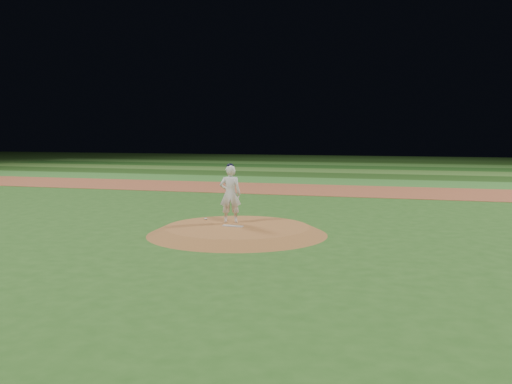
# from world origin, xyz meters

# --- Properties ---
(ground) EXTENTS (120.00, 120.00, 0.00)m
(ground) POSITION_xyz_m (0.00, 0.00, 0.00)
(ground) COLOR #2B5C1D
(ground) RESTS_ON ground
(infield_dirt_band) EXTENTS (70.00, 6.00, 0.02)m
(infield_dirt_band) POSITION_xyz_m (0.00, 14.00, 0.01)
(infield_dirt_band) COLOR #9C4F30
(infield_dirt_band) RESTS_ON ground
(outfield_stripe_0) EXTENTS (70.00, 5.00, 0.02)m
(outfield_stripe_0) POSITION_xyz_m (0.00, 19.50, 0.01)
(outfield_stripe_0) COLOR #36772B
(outfield_stripe_0) RESTS_ON ground
(outfield_stripe_1) EXTENTS (70.00, 5.00, 0.02)m
(outfield_stripe_1) POSITION_xyz_m (0.00, 24.50, 0.01)
(outfield_stripe_1) COLOR #204516
(outfield_stripe_1) RESTS_ON ground
(outfield_stripe_2) EXTENTS (70.00, 5.00, 0.02)m
(outfield_stripe_2) POSITION_xyz_m (0.00, 29.50, 0.01)
(outfield_stripe_2) COLOR #44772B
(outfield_stripe_2) RESTS_ON ground
(outfield_stripe_3) EXTENTS (70.00, 5.00, 0.02)m
(outfield_stripe_3) POSITION_xyz_m (0.00, 34.50, 0.01)
(outfield_stripe_3) COLOR #1F4F19
(outfield_stripe_3) RESTS_ON ground
(outfield_stripe_4) EXTENTS (70.00, 5.00, 0.02)m
(outfield_stripe_4) POSITION_xyz_m (0.00, 39.50, 0.01)
(outfield_stripe_4) COLOR #3E7B2C
(outfield_stripe_4) RESTS_ON ground
(outfield_stripe_5) EXTENTS (70.00, 5.00, 0.02)m
(outfield_stripe_5) POSITION_xyz_m (0.00, 44.50, 0.01)
(outfield_stripe_5) COLOR #234D18
(outfield_stripe_5) RESTS_ON ground
(pitchers_mound) EXTENTS (5.50, 5.50, 0.25)m
(pitchers_mound) POSITION_xyz_m (0.00, 0.00, 0.12)
(pitchers_mound) COLOR #A26332
(pitchers_mound) RESTS_ON ground
(pitching_rubber) EXTENTS (0.66, 0.22, 0.03)m
(pitching_rubber) POSITION_xyz_m (-0.11, -0.09, 0.27)
(pitching_rubber) COLOR beige
(pitching_rubber) RESTS_ON pitchers_mound
(rosin_bag) EXTENTS (0.11, 0.11, 0.06)m
(rosin_bag) POSITION_xyz_m (-1.41, 0.93, 0.28)
(rosin_bag) COLOR silver
(rosin_bag) RESTS_ON pitchers_mound
(pitcher_on_mound) EXTENTS (0.76, 0.60, 1.89)m
(pitcher_on_mound) POSITION_xyz_m (-0.42, 0.58, 1.18)
(pitcher_on_mound) COLOR white
(pitcher_on_mound) RESTS_ON pitchers_mound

